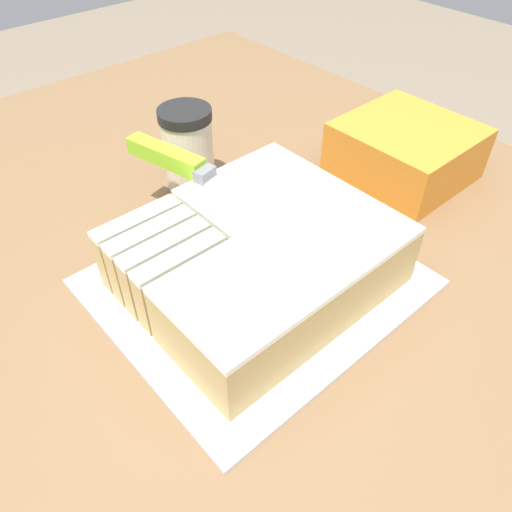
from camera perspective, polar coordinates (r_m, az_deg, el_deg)
The scene contains 6 objects.
countertop at distance 0.96m, azimuth -0.94°, elevation -23.25°, with size 1.40×1.10×0.90m.
cake_board at distance 0.59m, azimuth 0.00°, elevation -3.04°, with size 0.30×0.34×0.01m.
cake at distance 0.56m, azimuth 0.50°, elevation 0.01°, with size 0.24×0.28×0.08m.
knife at distance 0.62m, azimuth -7.71°, elevation 10.08°, with size 0.32×0.10×0.02m.
coffee_cup at distance 0.72m, azimuth -7.77°, elevation 12.08°, with size 0.07×0.07×0.12m.
storage_box at distance 0.78m, azimuth 16.68°, elevation 11.45°, with size 0.18×0.17×0.08m.
Camera 1 is at (0.30, -0.25, 1.33)m, focal length 35.00 mm.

